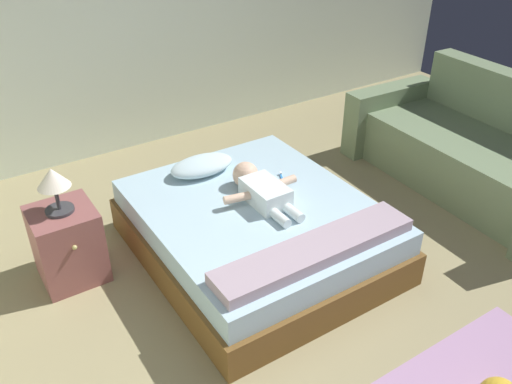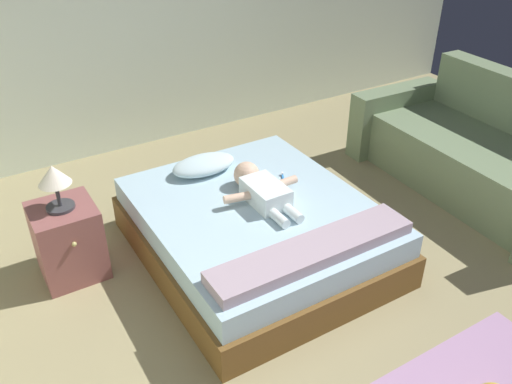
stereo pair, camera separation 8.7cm
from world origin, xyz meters
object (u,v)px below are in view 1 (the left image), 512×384
bed (256,230)px  nightstand (68,244)px  couch (477,152)px  lamp (53,182)px  baby (260,188)px  toothbrush (282,178)px  pillow (202,166)px

bed → nightstand: size_ratio=3.36×
bed → couch: couch is taller
lamp → couch: bearing=-11.5°
baby → toothbrush: bearing=25.4°
pillow → baby: size_ratio=0.72×
pillow → baby: (0.17, -0.51, 0.01)m
couch → lamp: 3.26m
pillow → nightstand: pillow is taller
baby → lamp: lamp is taller
pillow → toothbrush: size_ratio=3.56×
bed → baby: 0.29m
bed → pillow: size_ratio=3.58×
baby → nightstand: 1.29m
pillow → couch: couch is taller
nightstand → lamp: bearing=90.0°
couch → nightstand: couch is taller
toothbrush → couch: size_ratio=0.06×
pillow → lamp: size_ratio=1.59×
baby → lamp: (-1.20, 0.40, 0.24)m
pillow → nightstand: 1.06m
bed → toothbrush: toothbrush is taller
bed → nightstand: 1.22m
couch → nightstand: 3.23m
pillow → couch: bearing=-19.6°
baby → nightstand: baby is taller
toothbrush → couch: bearing=-12.5°
toothbrush → lamp: size_ratio=0.45×
bed → pillow: (-0.10, 0.57, 0.26)m
baby → couch: (1.96, -0.25, -0.17)m
bed → toothbrush: 0.44m
lamp → baby: bearing=-18.2°
pillow → lamp: bearing=-173.6°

